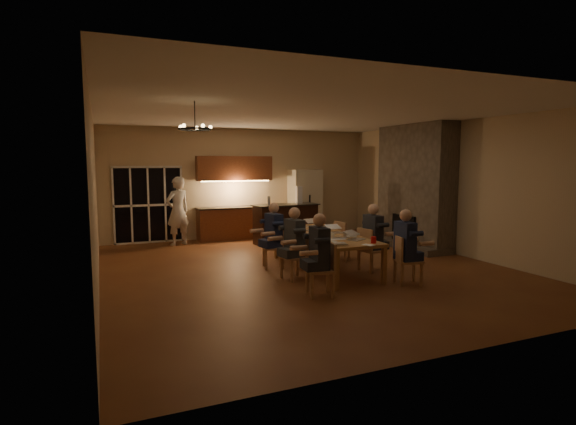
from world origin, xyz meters
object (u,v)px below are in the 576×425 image
at_px(laptop_b, 356,234).
at_px(mug_back, 293,227).
at_px(person_left_far, 274,235).
at_px(standing_person, 178,211).
at_px(laptop_f, 314,222).
at_px(redcup_far, 304,223).
at_px(chair_right_mid, 372,249).
at_px(bar_blender, 299,195).
at_px(chair_right_near, 408,260).
at_px(mug_mid, 316,227).
at_px(chair_right_far, 347,241).
at_px(plate_far, 324,228).
at_px(chair_left_mid, 295,256).
at_px(bar_island, 286,224).
at_px(mug_front, 332,235).
at_px(chair_left_near, 320,269).
at_px(plate_left, 331,242).
at_px(can_silver, 345,236).
at_px(redcup_mid, 294,229).
at_px(person_right_near, 405,247).
at_px(laptop_e, 294,223).
at_px(chair_left_far, 273,247).
at_px(redcup_near, 374,240).
at_px(laptop_c, 311,228).
at_px(dining_table, 324,252).
at_px(chandelier, 195,129).
at_px(bar_bottle, 269,201).
at_px(person_left_near, 319,255).
at_px(person_left_mid, 294,244).
at_px(laptop_a, 338,238).
at_px(plate_near, 350,236).
at_px(can_cola, 291,223).
at_px(person_right_mid, 373,237).
at_px(laptop_d, 336,228).

xyz_separation_m(laptop_b, mug_back, (-0.58, 1.71, -0.06)).
relative_size(person_left_far, standing_person, 0.75).
xyz_separation_m(laptop_f, redcup_far, (-0.11, 0.31, -0.05)).
xyz_separation_m(chair_right_mid, bar_blender, (0.04, 3.73, 0.87)).
bearing_deg(chair_right_near, mug_mid, 36.20).
distance_m(chair_right_far, plate_far, 0.65).
distance_m(chair_left_mid, mug_back, 1.45).
bearing_deg(plate_far, bar_island, 87.63).
bearing_deg(plate_far, laptop_f, 100.98).
distance_m(bar_island, mug_front, 3.67).
relative_size(chair_left_near, chair_left_mid, 1.00).
distance_m(mug_back, plate_left, 1.77).
xyz_separation_m(standing_person, can_silver, (2.42, -4.72, -0.11)).
distance_m(mug_back, can_silver, 1.59).
bearing_deg(redcup_mid, person_right_near, -57.42).
relative_size(laptop_e, plate_left, 1.30).
bearing_deg(chair_right_near, chair_left_far, 56.46).
xyz_separation_m(redcup_mid, plate_far, (0.83, 0.25, -0.05)).
xyz_separation_m(laptop_b, redcup_near, (0.11, -0.43, -0.05)).
distance_m(laptop_b, mug_front, 0.51).
bearing_deg(chair_right_far, laptop_c, 108.14).
bearing_deg(dining_table, plate_left, -109.76).
bearing_deg(chair_left_near, chandelier, -101.06).
bearing_deg(bar_bottle, chair_right_mid, -75.25).
xyz_separation_m(laptop_f, can_silver, (-0.19, -1.74, -0.05)).
xyz_separation_m(person_right_near, person_left_far, (-1.71, 2.17, 0.00)).
distance_m(person_left_far, redcup_mid, 0.45).
bearing_deg(person_left_near, redcup_near, 107.14).
bearing_deg(mug_back, person_right_near, -64.22).
xyz_separation_m(person_left_mid, redcup_near, (1.22, -0.82, 0.12)).
relative_size(laptop_a, can_silver, 2.67).
distance_m(chair_right_far, mug_back, 1.33).
relative_size(chair_right_mid, plate_left, 3.61).
relative_size(person_left_far, chandelier, 2.59).
height_order(laptop_b, plate_near, laptop_b).
relative_size(person_left_near, redcup_mid, 11.50).
height_order(chair_right_near, person_left_far, person_left_far).
relative_size(person_left_mid, laptop_e, 4.31).
bearing_deg(can_cola, chair_right_far, -34.85).
height_order(laptop_b, redcup_near, laptop_b).
relative_size(laptop_f, can_silver, 2.67).
distance_m(person_right_mid, laptop_d, 0.79).
bearing_deg(redcup_mid, mug_mid, 15.89).
relative_size(chair_right_mid, bar_blender, 1.86).
relative_size(person_left_near, laptop_c, 4.31).
xyz_separation_m(dining_table, redcup_near, (0.35, -1.30, 0.44)).
distance_m(chair_right_far, can_silver, 1.59).
bearing_deg(person_left_far, plate_left, 10.44).
distance_m(mug_front, bar_blender, 3.88).
xyz_separation_m(person_left_far, mug_mid, (1.00, 0.03, 0.11)).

